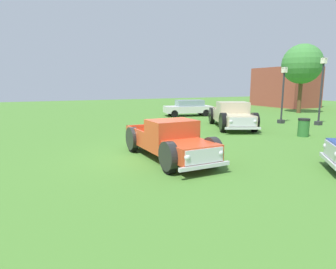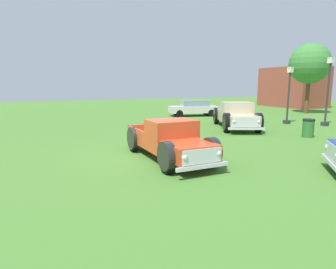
{
  "view_description": "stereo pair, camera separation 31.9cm",
  "coord_description": "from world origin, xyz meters",
  "px_view_note": "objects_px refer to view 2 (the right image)",
  "views": [
    {
      "loc": [
        10.03,
        -4.07,
        2.72
      ],
      "look_at": [
        0.71,
        0.32,
        0.9
      ],
      "focal_mm": 30.7,
      "sensor_mm": 36.0,
      "label": 1
    },
    {
      "loc": [
        10.16,
        -3.78,
        2.72
      ],
      "look_at": [
        0.71,
        0.32,
        0.9
      ],
      "focal_mm": 30.7,
      "sensor_mm": 36.0,
      "label": 2
    }
  ],
  "objects_px": {
    "lamp_post_near": "(289,94)",
    "oak_tree_west": "(310,64)",
    "pickup_truck_foreground": "(172,142)",
    "lamp_post_far": "(328,90)",
    "pickup_truck_behind_right": "(237,116)",
    "trash_can": "(308,128)",
    "sedan_distant_a": "(194,108)"
  },
  "relations": [
    {
      "from": "lamp_post_near",
      "to": "oak_tree_west",
      "type": "relative_size",
      "value": 0.61
    },
    {
      "from": "pickup_truck_foreground",
      "to": "lamp_post_far",
      "type": "distance_m",
      "value": 13.53
    },
    {
      "from": "pickup_truck_behind_right",
      "to": "oak_tree_west",
      "type": "relative_size",
      "value": 0.89
    },
    {
      "from": "lamp_post_far",
      "to": "trash_can",
      "type": "bearing_deg",
      "value": -60.43
    },
    {
      "from": "pickup_truck_foreground",
      "to": "lamp_post_near",
      "type": "height_order",
      "value": "lamp_post_near"
    },
    {
      "from": "sedan_distant_a",
      "to": "trash_can",
      "type": "distance_m",
      "value": 11.24
    },
    {
      "from": "sedan_distant_a",
      "to": "lamp_post_far",
      "type": "bearing_deg",
      "value": 30.57
    },
    {
      "from": "lamp_post_far",
      "to": "pickup_truck_foreground",
      "type": "bearing_deg",
      "value": -72.8
    },
    {
      "from": "lamp_post_far",
      "to": "sedan_distant_a",
      "type": "bearing_deg",
      "value": -149.43
    },
    {
      "from": "oak_tree_west",
      "to": "trash_can",
      "type": "bearing_deg",
      "value": -48.46
    },
    {
      "from": "pickup_truck_behind_right",
      "to": "trash_can",
      "type": "height_order",
      "value": "pickup_truck_behind_right"
    },
    {
      "from": "lamp_post_near",
      "to": "trash_can",
      "type": "height_order",
      "value": "lamp_post_near"
    },
    {
      "from": "pickup_truck_foreground",
      "to": "pickup_truck_behind_right",
      "type": "distance_m",
      "value": 8.48
    },
    {
      "from": "pickup_truck_behind_right",
      "to": "lamp_post_near",
      "type": "distance_m",
      "value": 4.79
    },
    {
      "from": "pickup_truck_foreground",
      "to": "oak_tree_west",
      "type": "height_order",
      "value": "oak_tree_west"
    },
    {
      "from": "pickup_truck_foreground",
      "to": "lamp_post_far",
      "type": "height_order",
      "value": "lamp_post_far"
    },
    {
      "from": "pickup_truck_foreground",
      "to": "oak_tree_west",
      "type": "xyz_separation_m",
      "value": [
        -10.38,
        18.44,
        3.81
      ]
    },
    {
      "from": "sedan_distant_a",
      "to": "trash_can",
      "type": "bearing_deg",
      "value": 3.13
    },
    {
      "from": "pickup_truck_foreground",
      "to": "lamp_post_far",
      "type": "bearing_deg",
      "value": 107.2
    },
    {
      "from": "lamp_post_far",
      "to": "oak_tree_west",
      "type": "relative_size",
      "value": 0.7
    },
    {
      "from": "sedan_distant_a",
      "to": "oak_tree_west",
      "type": "distance_m",
      "value": 11.6
    },
    {
      "from": "pickup_truck_behind_right",
      "to": "trash_can",
      "type": "relative_size",
      "value": 5.94
    },
    {
      "from": "sedan_distant_a",
      "to": "pickup_truck_behind_right",
      "type": "bearing_deg",
      "value": -7.97
    },
    {
      "from": "lamp_post_far",
      "to": "oak_tree_west",
      "type": "bearing_deg",
      "value": 138.79
    },
    {
      "from": "pickup_truck_foreground",
      "to": "trash_can",
      "type": "xyz_separation_m",
      "value": [
        -1.42,
        8.33,
        -0.22
      ]
    },
    {
      "from": "pickup_truck_foreground",
      "to": "sedan_distant_a",
      "type": "height_order",
      "value": "pickup_truck_foreground"
    },
    {
      "from": "lamp_post_far",
      "to": "trash_can",
      "type": "xyz_separation_m",
      "value": [
        2.56,
        -4.5,
        -1.85
      ]
    },
    {
      "from": "sedan_distant_a",
      "to": "lamp_post_near",
      "type": "relative_size",
      "value": 1.11
    },
    {
      "from": "pickup_truck_behind_right",
      "to": "lamp_post_near",
      "type": "relative_size",
      "value": 1.45
    },
    {
      "from": "pickup_truck_foreground",
      "to": "trash_can",
      "type": "bearing_deg",
      "value": 99.66
    },
    {
      "from": "sedan_distant_a",
      "to": "lamp_post_near",
      "type": "xyz_separation_m",
      "value": [
        6.93,
        3.55,
        1.34
      ]
    },
    {
      "from": "lamp_post_near",
      "to": "trash_can",
      "type": "distance_m",
      "value": 5.43
    }
  ]
}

